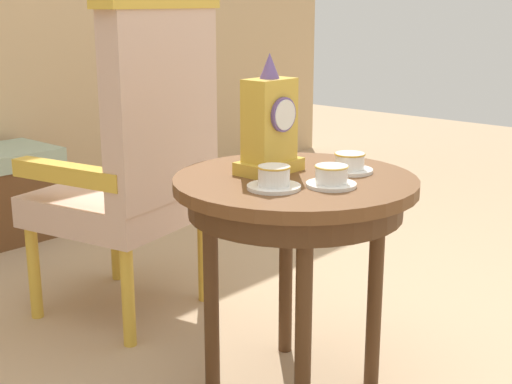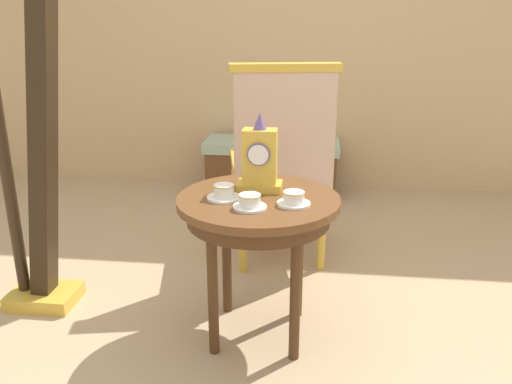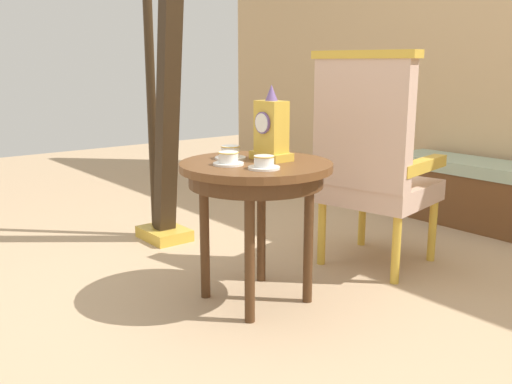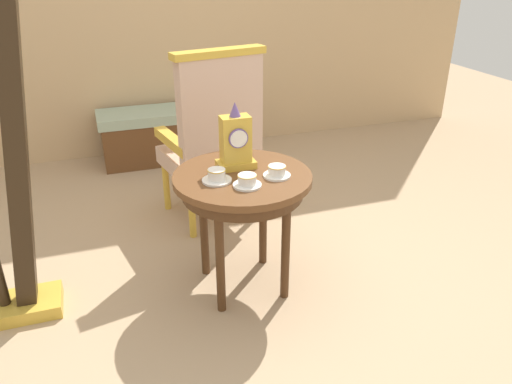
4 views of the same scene
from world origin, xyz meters
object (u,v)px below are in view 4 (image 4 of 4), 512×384
Objects in this scene: armchair at (213,136)px; harp at (5,174)px; window_bench at (163,135)px; teacup_right at (247,181)px; mantel_clock at (236,142)px; teacup_left at (217,176)px; teacup_center at (277,172)px; side_table at (243,189)px.

harp reaches higher than armchair.
harp is 1.77× the size of window_bench.
teacup_right is 0.40× the size of mantel_clock.
teacup_left is 0.08× the size of harp.
harp reaches higher than mantel_clock.
window_bench is (0.03, 1.98, -0.45)m from teacup_left.
mantel_clock is 0.68m from armchair.
armchair is at bearing 86.03° from mantel_clock.
teacup_center is (0.29, -0.04, -0.00)m from teacup_left.
mantel_clock is 0.32× the size of window_bench.
teacup_right is at bearing -93.87° from armchair.
armchair is (0.18, 0.78, -0.08)m from teacup_left.
teacup_right is 0.18m from teacup_center.
mantel_clock is (0.01, 0.23, 0.11)m from teacup_right.
side_table is 1.98m from window_bench.
teacup_left is 0.42× the size of mantel_clock.
side_table reaches higher than window_bench.
armchair is at bearing 86.89° from side_table.
teacup_right is at bearing -39.12° from teacup_left.
teacup_left is 0.29m from teacup_center.
harp is (-1.05, 0.13, 0.18)m from side_table.
side_table is 0.66× the size of window_bench.
side_table is at bearing -93.11° from armchair.
teacup_left is 0.80m from armchair.
mantel_clock reaches higher than side_table.
armchair reaches higher than teacup_center.
side_table is at bearing 82.05° from teacup_right.
harp is at bearing 172.78° from side_table.
side_table is at bearing -86.92° from mantel_clock.
side_table is at bearing 16.00° from teacup_left.
teacup_right is at bearing -87.44° from window_bench.
teacup_left is 0.14× the size of window_bench.
teacup_right reaches higher than side_table.
armchair reaches higher than teacup_right.
harp is at bearing 170.05° from teacup_center.
teacup_center is at bearing -27.34° from side_table.
teacup_right is 2.13m from window_bench.
teacup_left is 1.06× the size of teacup_right.
teacup_left is at bearing -135.71° from mantel_clock.
teacup_center is at bearing -47.33° from mantel_clock.
mantel_clock is (-0.15, 0.17, 0.11)m from teacup_center.
side_table is 0.60× the size of armchair.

